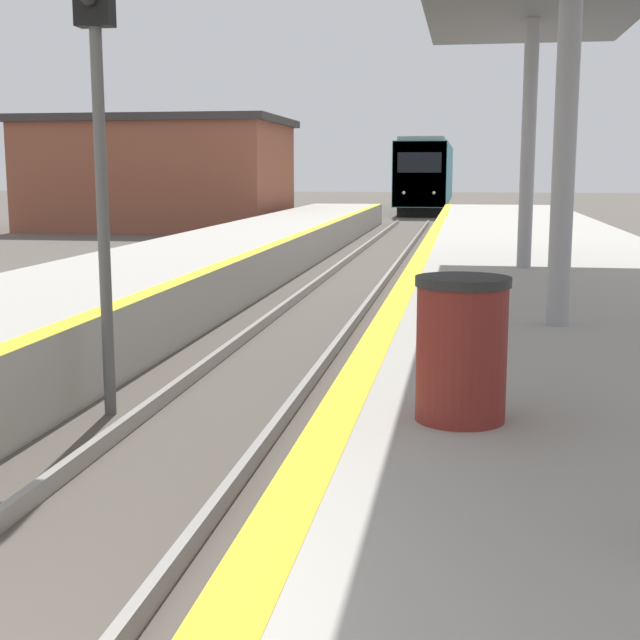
% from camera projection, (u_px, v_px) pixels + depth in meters
% --- Properties ---
extents(train, '(2.85, 18.59, 4.25)m').
position_uv_depth(train, '(427.00, 175.00, 55.25)').
color(train, black).
rests_on(train, ground).
extents(signal_near, '(0.36, 0.31, 4.78)m').
position_uv_depth(signal_near, '(97.00, 86.00, 8.70)').
color(signal_near, '#595959').
rests_on(signal_near, ground).
extents(trash_bin, '(0.61, 0.61, 0.93)m').
position_uv_depth(trash_bin, '(461.00, 349.00, 5.70)').
color(trash_bin, maroon).
rests_on(trash_bin, platform_right).
extents(station_building, '(10.77, 7.73, 4.69)m').
position_uv_depth(station_building, '(160.00, 173.00, 38.20)').
color(station_building, brown).
rests_on(station_building, ground).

